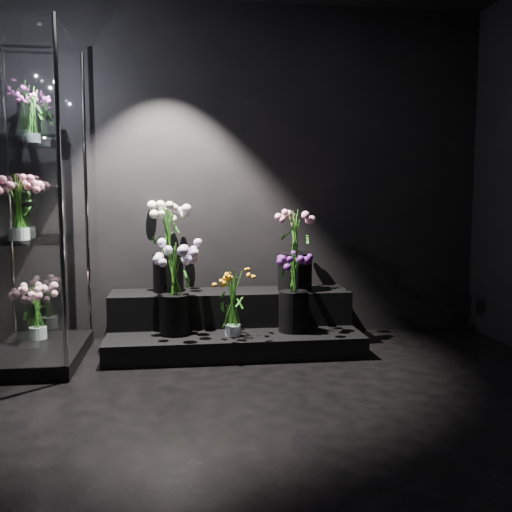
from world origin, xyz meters
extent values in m
plane|color=black|center=(0.00, 0.00, 0.00)|extent=(4.00, 4.00, 0.00)
plane|color=black|center=(0.00, 2.00, 1.40)|extent=(4.00, 0.00, 4.00)
cube|color=black|center=(-0.22, 1.52, 0.08)|extent=(1.93, 0.86, 0.16)
cube|color=black|center=(-0.22, 1.73, 0.30)|extent=(1.93, 0.43, 0.27)
cube|color=black|center=(-1.66, 1.38, 0.05)|extent=(0.63, 1.05, 0.11)
cube|color=white|center=(-1.66, 1.38, 0.89)|extent=(0.57, 0.99, 0.01)
cube|color=white|center=(-1.66, 1.38, 1.58)|extent=(0.57, 0.99, 0.01)
cylinder|color=white|center=(-0.24, 1.29, 0.28)|extent=(0.13, 0.13, 0.23)
cylinder|color=black|center=(-0.67, 1.41, 0.31)|extent=(0.23, 0.23, 0.30)
cylinder|color=black|center=(0.23, 1.38, 0.32)|extent=(0.23, 0.23, 0.31)
cylinder|color=black|center=(-0.72, 1.77, 0.58)|extent=(0.25, 0.25, 0.31)
cylinder|color=black|center=(0.31, 1.69, 0.58)|extent=(0.28, 0.28, 0.31)
cylinder|color=white|center=(-1.70, 1.17, 1.02)|extent=(0.14, 0.14, 0.25)
cylinder|color=white|center=(-1.68, 1.54, 1.68)|extent=(0.11, 0.11, 0.20)
cylinder|color=white|center=(-1.71, 1.61, 0.24)|extent=(0.14, 0.14, 0.28)
camera|label=1|loc=(-0.62, -2.86, 1.20)|focal=40.00mm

